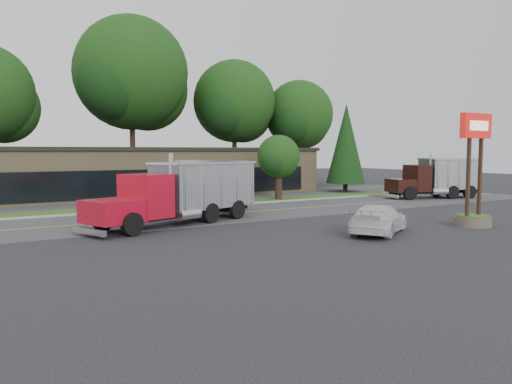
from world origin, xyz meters
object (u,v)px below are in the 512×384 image
at_px(dump_truck_red, 185,190).
at_px(dump_truck_blue, 193,184).
at_px(bilo_sign, 474,188).
at_px(dump_truck_maroon, 438,177).
at_px(rally_car, 378,219).

xyz_separation_m(dump_truck_red, dump_truck_blue, (2.66, 4.83, -0.01)).
xyz_separation_m(bilo_sign, dump_truck_maroon, (11.71, 11.41, -0.22)).
height_order(dump_truck_maroon, rally_car, dump_truck_maroon).
relative_size(dump_truck_red, dump_truck_maroon, 1.31).
xyz_separation_m(bilo_sign, dump_truck_red, (-12.49, 9.11, -0.21)).
xyz_separation_m(dump_truck_red, dump_truck_maroon, (24.20, 2.31, -0.01)).
bearing_deg(rally_car, dump_truck_blue, -13.74).
distance_m(dump_truck_red, dump_truck_maroon, 24.31).
bearing_deg(bilo_sign, rally_car, 170.40).
height_order(bilo_sign, rally_car, bilo_sign).
height_order(dump_truck_blue, rally_car, dump_truck_blue).
height_order(dump_truck_red, dump_truck_blue, same).
bearing_deg(dump_truck_blue, dump_truck_maroon, -168.30).
distance_m(dump_truck_blue, dump_truck_maroon, 21.68).
distance_m(dump_truck_blue, rally_car, 13.55).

